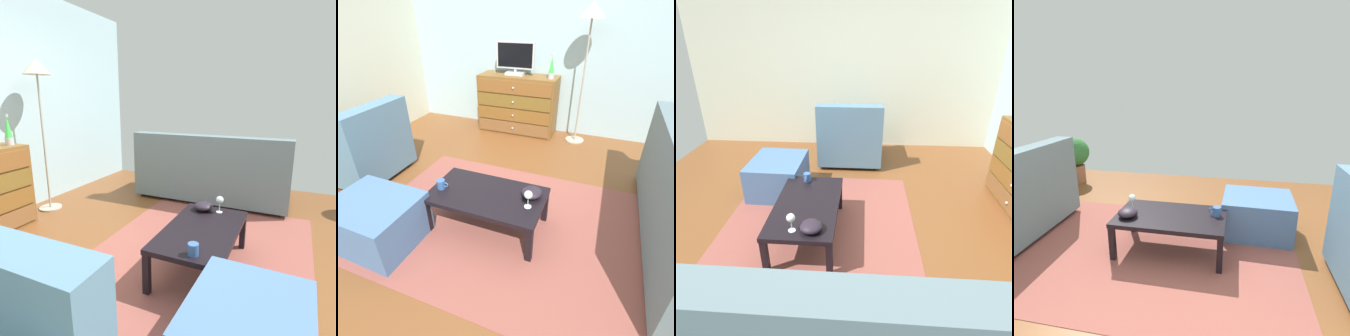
% 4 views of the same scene
% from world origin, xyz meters
% --- Properties ---
extents(ground_plane, '(5.33, 5.07, 0.05)m').
position_xyz_m(ground_plane, '(0.00, 0.00, -0.03)').
color(ground_plane, brown).
extents(area_rug, '(2.60, 1.90, 0.01)m').
position_xyz_m(area_rug, '(0.20, -0.20, 0.00)').
color(area_rug, brown).
rests_on(area_rug, ground_plane).
extents(coffee_table, '(1.01, 0.57, 0.36)m').
position_xyz_m(coffee_table, '(0.06, -0.27, 0.32)').
color(coffee_table, black).
rests_on(coffee_table, ground_plane).
extents(wine_glass, '(0.07, 0.07, 0.16)m').
position_xyz_m(wine_glass, '(0.45, -0.32, 0.48)').
color(wine_glass, silver).
rests_on(wine_glass, coffee_table).
extents(mug, '(0.11, 0.08, 0.08)m').
position_xyz_m(mug, '(-0.35, -0.35, 0.40)').
color(mug, '#385C99').
rests_on(mug, coffee_table).
extents(bowl_decorative, '(0.18, 0.18, 0.08)m').
position_xyz_m(bowl_decorative, '(0.44, -0.17, 0.40)').
color(bowl_decorative, '#261E29').
rests_on(bowl_decorative, coffee_table).
extents(ottoman, '(0.72, 0.62, 0.41)m').
position_xyz_m(ottoman, '(-0.75, -0.78, 0.20)').
color(ottoman, '#486B9C').
rests_on(ottoman, ground_plane).
extents(potted_plant, '(0.44, 0.44, 0.72)m').
position_xyz_m(potted_plant, '(2.02, -1.88, 0.43)').
color(potted_plant, brown).
rests_on(potted_plant, ground_plane).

